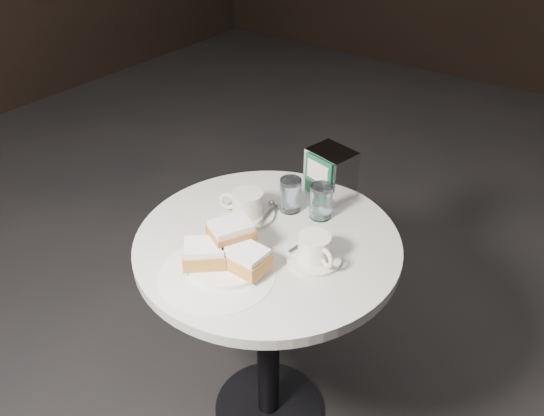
{
  "coord_description": "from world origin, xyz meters",
  "views": [
    {
      "loc": [
        0.66,
        -0.89,
        1.6
      ],
      "look_at": [
        0.0,
        0.02,
        0.83
      ],
      "focal_mm": 35.0,
      "sensor_mm": 36.0,
      "label": 1
    }
  ],
  "objects_px": {
    "water_glass_left": "(290,195)",
    "water_glass_right": "(321,202)",
    "beignet_plate": "(227,252)",
    "coffee_cup_right": "(315,250)",
    "coffee_cup_left": "(247,206)",
    "napkin_dispenser": "(330,173)",
    "cafe_table": "(268,293)"
  },
  "relations": [
    {
      "from": "water_glass_left",
      "to": "napkin_dispenser",
      "type": "relative_size",
      "value": 0.68
    },
    {
      "from": "beignet_plate",
      "to": "coffee_cup_left",
      "type": "height_order",
      "value": "beignet_plate"
    },
    {
      "from": "water_glass_left",
      "to": "napkin_dispenser",
      "type": "height_order",
      "value": "napkin_dispenser"
    },
    {
      "from": "water_glass_right",
      "to": "napkin_dispenser",
      "type": "height_order",
      "value": "napkin_dispenser"
    },
    {
      "from": "water_glass_left",
      "to": "water_glass_right",
      "type": "xyz_separation_m",
      "value": [
        0.09,
        0.02,
        0.0
      ]
    },
    {
      "from": "cafe_table",
      "to": "coffee_cup_right",
      "type": "height_order",
      "value": "coffee_cup_right"
    },
    {
      "from": "coffee_cup_left",
      "to": "napkin_dispenser",
      "type": "bearing_deg",
      "value": 35.97
    },
    {
      "from": "cafe_table",
      "to": "coffee_cup_right",
      "type": "relative_size",
      "value": 4.06
    },
    {
      "from": "water_glass_right",
      "to": "napkin_dispenser",
      "type": "distance_m",
      "value": 0.12
    },
    {
      "from": "coffee_cup_left",
      "to": "napkin_dispenser",
      "type": "distance_m",
      "value": 0.26
    },
    {
      "from": "beignet_plate",
      "to": "coffee_cup_right",
      "type": "height_order",
      "value": "beignet_plate"
    },
    {
      "from": "coffee_cup_left",
      "to": "cafe_table",
      "type": "bearing_deg",
      "value": -50.0
    },
    {
      "from": "beignet_plate",
      "to": "water_glass_right",
      "type": "relative_size",
      "value": 2.72
    },
    {
      "from": "beignet_plate",
      "to": "coffee_cup_right",
      "type": "relative_size",
      "value": 1.47
    },
    {
      "from": "beignet_plate",
      "to": "water_glass_right",
      "type": "bearing_deg",
      "value": 75.73
    },
    {
      "from": "cafe_table",
      "to": "water_glass_right",
      "type": "distance_m",
      "value": 0.3
    },
    {
      "from": "coffee_cup_right",
      "to": "napkin_dispenser",
      "type": "relative_size",
      "value": 1.27
    },
    {
      "from": "water_glass_right",
      "to": "coffee_cup_left",
      "type": "bearing_deg",
      "value": -144.75
    },
    {
      "from": "beignet_plate",
      "to": "water_glass_left",
      "type": "xyz_separation_m",
      "value": [
        -0.01,
        0.29,
        0.01
      ]
    },
    {
      "from": "cafe_table",
      "to": "water_glass_right",
      "type": "xyz_separation_m",
      "value": [
        0.06,
        0.17,
        0.25
      ]
    },
    {
      "from": "coffee_cup_right",
      "to": "cafe_table",
      "type": "bearing_deg",
      "value": -156.96
    },
    {
      "from": "beignet_plate",
      "to": "water_glass_left",
      "type": "bearing_deg",
      "value": 91.89
    },
    {
      "from": "water_glass_right",
      "to": "water_glass_left",
      "type": "bearing_deg",
      "value": -167.07
    },
    {
      "from": "cafe_table",
      "to": "coffee_cup_left",
      "type": "height_order",
      "value": "coffee_cup_left"
    },
    {
      "from": "water_glass_left",
      "to": "beignet_plate",
      "type": "bearing_deg",
      "value": -88.11
    },
    {
      "from": "coffee_cup_left",
      "to": "water_glass_right",
      "type": "bearing_deg",
      "value": 10.35
    },
    {
      "from": "water_glass_left",
      "to": "water_glass_right",
      "type": "height_order",
      "value": "water_glass_right"
    },
    {
      "from": "cafe_table",
      "to": "coffee_cup_right",
      "type": "xyz_separation_m",
      "value": [
        0.15,
        -0.0,
        0.23
      ]
    },
    {
      "from": "coffee_cup_right",
      "to": "water_glass_right",
      "type": "height_order",
      "value": "water_glass_right"
    },
    {
      "from": "coffee_cup_left",
      "to": "napkin_dispenser",
      "type": "height_order",
      "value": "napkin_dispenser"
    },
    {
      "from": "coffee_cup_right",
      "to": "beignet_plate",
      "type": "bearing_deg",
      "value": -115.84
    },
    {
      "from": "coffee_cup_right",
      "to": "water_glass_left",
      "type": "xyz_separation_m",
      "value": [
        -0.17,
        0.15,
        0.02
      ]
    }
  ]
}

